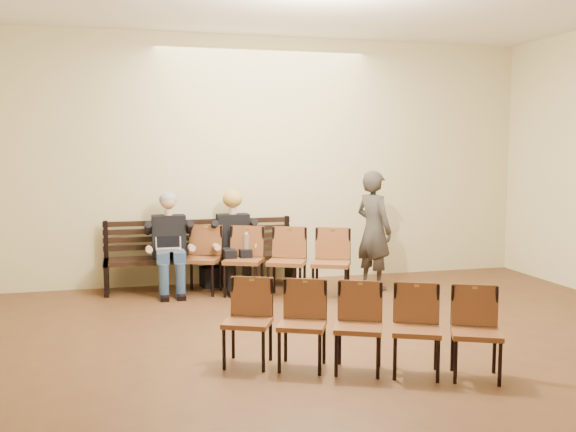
{
  "coord_description": "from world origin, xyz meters",
  "views": [
    {
      "loc": [
        -1.96,
        -4.04,
        1.92
      ],
      "look_at": [
        0.13,
        4.05,
        1.04
      ],
      "focal_mm": 40.0,
      "sensor_mm": 36.0,
      "label": 1
    }
  ],
  "objects_px": {
    "chair_row_front": "(265,262)",
    "chair_row_back": "(358,328)",
    "bench": "(202,272)",
    "seated_man": "(169,244)",
    "water_bottle": "(246,250)",
    "passerby": "(374,221)",
    "seated_woman": "(234,243)",
    "bag": "(215,276)",
    "laptop": "(169,252)"
  },
  "relations": [
    {
      "from": "chair_row_front",
      "to": "chair_row_back",
      "type": "relative_size",
      "value": 0.93
    },
    {
      "from": "bench",
      "to": "seated_man",
      "type": "bearing_deg",
      "value": -164.65
    },
    {
      "from": "water_bottle",
      "to": "passerby",
      "type": "distance_m",
      "value": 1.78
    },
    {
      "from": "seated_woman",
      "to": "bag",
      "type": "bearing_deg",
      "value": 136.89
    },
    {
      "from": "laptop",
      "to": "water_bottle",
      "type": "relative_size",
      "value": 1.44
    },
    {
      "from": "bag",
      "to": "chair_row_front",
      "type": "xyz_separation_m",
      "value": [
        0.55,
        -0.75,
        0.31
      ]
    },
    {
      "from": "laptop",
      "to": "chair_row_back",
      "type": "bearing_deg",
      "value": -77.58
    },
    {
      "from": "seated_man",
      "to": "bag",
      "type": "bearing_deg",
      "value": 19.07
    },
    {
      "from": "bench",
      "to": "water_bottle",
      "type": "distance_m",
      "value": 0.75
    },
    {
      "from": "laptop",
      "to": "passerby",
      "type": "height_order",
      "value": "passerby"
    },
    {
      "from": "laptop",
      "to": "chair_row_front",
      "type": "bearing_deg",
      "value": -26.19
    },
    {
      "from": "passerby",
      "to": "chair_row_front",
      "type": "distance_m",
      "value": 1.6
    },
    {
      "from": "seated_man",
      "to": "chair_row_back",
      "type": "height_order",
      "value": "seated_man"
    },
    {
      "from": "seated_man",
      "to": "passerby",
      "type": "height_order",
      "value": "passerby"
    },
    {
      "from": "passerby",
      "to": "bench",
      "type": "bearing_deg",
      "value": 51.25
    },
    {
      "from": "bench",
      "to": "passerby",
      "type": "height_order",
      "value": "passerby"
    },
    {
      "from": "laptop",
      "to": "bag",
      "type": "bearing_deg",
      "value": 21.45
    },
    {
      "from": "bench",
      "to": "seated_man",
      "type": "distance_m",
      "value": 0.63
    },
    {
      "from": "seated_man",
      "to": "water_bottle",
      "type": "xyz_separation_m",
      "value": [
        0.99,
        -0.25,
        -0.09
      ]
    },
    {
      "from": "laptop",
      "to": "water_bottle",
      "type": "distance_m",
      "value": 1.01
    },
    {
      "from": "seated_woman",
      "to": "bag",
      "type": "height_order",
      "value": "seated_woman"
    },
    {
      "from": "seated_man",
      "to": "laptop",
      "type": "relative_size",
      "value": 3.98
    },
    {
      "from": "chair_row_back",
      "to": "passerby",
      "type": "bearing_deg",
      "value": 90.1
    },
    {
      "from": "passerby",
      "to": "bag",
      "type": "bearing_deg",
      "value": 47.39
    },
    {
      "from": "seated_man",
      "to": "water_bottle",
      "type": "distance_m",
      "value": 1.03
    },
    {
      "from": "passerby",
      "to": "chair_row_front",
      "type": "height_order",
      "value": "passerby"
    },
    {
      "from": "seated_woman",
      "to": "chair_row_back",
      "type": "distance_m",
      "value": 3.56
    },
    {
      "from": "bench",
      "to": "chair_row_back",
      "type": "xyz_separation_m",
      "value": [
        0.91,
        -3.64,
        0.16
      ]
    },
    {
      "from": "bag",
      "to": "chair_row_back",
      "type": "bearing_deg",
      "value": -79.22
    },
    {
      "from": "bench",
      "to": "chair_row_front",
      "type": "distance_m",
      "value": 1.02
    },
    {
      "from": "chair_row_front",
      "to": "passerby",
      "type": "bearing_deg",
      "value": 26.68
    },
    {
      "from": "seated_man",
      "to": "chair_row_back",
      "type": "relative_size",
      "value": 0.56
    },
    {
      "from": "laptop",
      "to": "chair_row_back",
      "type": "height_order",
      "value": "chair_row_back"
    },
    {
      "from": "water_bottle",
      "to": "laptop",
      "type": "bearing_deg",
      "value": 175.55
    },
    {
      "from": "bench",
      "to": "water_bottle",
      "type": "height_order",
      "value": "water_bottle"
    },
    {
      "from": "water_bottle",
      "to": "passerby",
      "type": "xyz_separation_m",
      "value": [
        1.72,
        -0.23,
        0.37
      ]
    },
    {
      "from": "seated_man",
      "to": "laptop",
      "type": "xyz_separation_m",
      "value": [
        -0.02,
        -0.18,
        -0.09
      ]
    },
    {
      "from": "laptop",
      "to": "chair_row_back",
      "type": "distance_m",
      "value": 3.61
    },
    {
      "from": "seated_woman",
      "to": "bag",
      "type": "distance_m",
      "value": 0.58
    },
    {
      "from": "passerby",
      "to": "chair_row_back",
      "type": "xyz_separation_m",
      "value": [
        -1.37,
        -3.04,
        -0.55
      ]
    },
    {
      "from": "bag",
      "to": "chair_row_back",
      "type": "relative_size",
      "value": 0.16
    },
    {
      "from": "laptop",
      "to": "chair_row_front",
      "type": "relative_size",
      "value": 0.15
    },
    {
      "from": "water_bottle",
      "to": "chair_row_front",
      "type": "relative_size",
      "value": 0.1
    },
    {
      "from": "bench",
      "to": "laptop",
      "type": "relative_size",
      "value": 7.86
    },
    {
      "from": "chair_row_front",
      "to": "chair_row_back",
      "type": "height_order",
      "value": "chair_row_front"
    },
    {
      "from": "bench",
      "to": "chair_row_front",
      "type": "bearing_deg",
      "value": -40.99
    },
    {
      "from": "seated_woman",
      "to": "laptop",
      "type": "height_order",
      "value": "seated_woman"
    },
    {
      "from": "passerby",
      "to": "chair_row_back",
      "type": "relative_size",
      "value": 0.79
    },
    {
      "from": "bench",
      "to": "bag",
      "type": "bearing_deg",
      "value": 26.67
    },
    {
      "from": "passerby",
      "to": "chair_row_front",
      "type": "relative_size",
      "value": 0.85
    }
  ]
}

